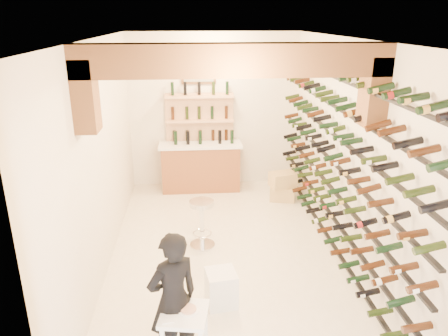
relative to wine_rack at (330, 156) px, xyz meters
name	(u,v)px	position (x,y,z in m)	size (l,w,h in m)	color
ground	(226,253)	(-1.53, 0.00, -1.55)	(6.00, 6.00, 0.00)	silver
room_shell	(227,114)	(-1.53, -0.26, 0.70)	(3.52, 6.02, 3.21)	silver
wine_rack	(330,156)	(0.00, 0.00, 0.00)	(0.32, 5.70, 2.56)	black
back_counter	(201,165)	(-1.83, 2.65, -1.02)	(1.70, 0.62, 1.29)	brown
back_shelving	(200,133)	(-1.83, 2.89, -0.38)	(1.40, 0.31, 2.73)	tan
tasting_table	(184,322)	(-2.14, -2.21, -1.00)	(0.54, 0.54, 0.82)	white
white_stool	(221,288)	(-1.69, -1.22, -1.32)	(0.37, 0.37, 0.46)	white
person	(173,300)	(-2.24, -2.11, -0.79)	(0.55, 0.36, 1.51)	black
chrome_barstool	(202,220)	(-1.88, 0.26, -1.10)	(0.40, 0.40, 0.78)	silver
crate_lower	(282,193)	(-0.23, 1.95, -1.40)	(0.48, 0.34, 0.29)	tan
crate_upper	(283,180)	(-0.23, 1.95, -1.12)	(0.49, 0.34, 0.29)	tan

